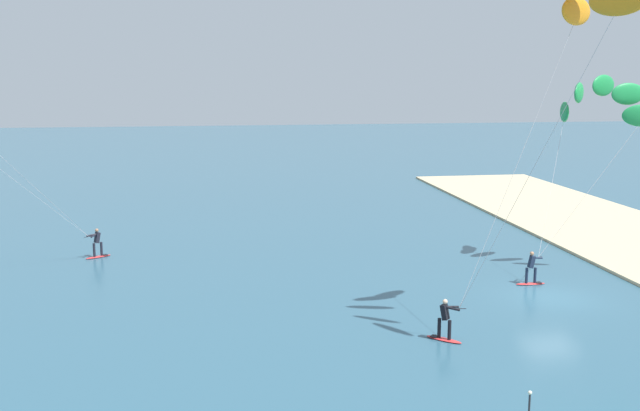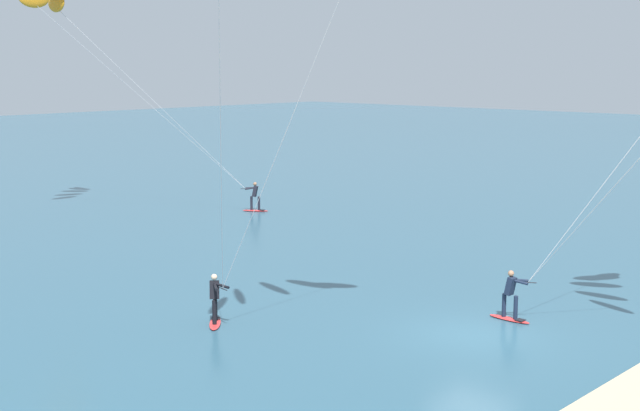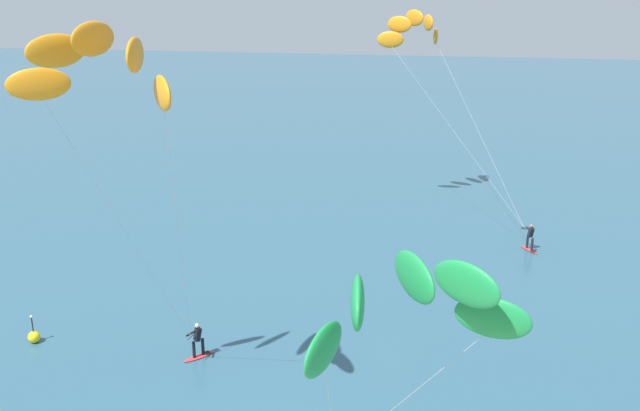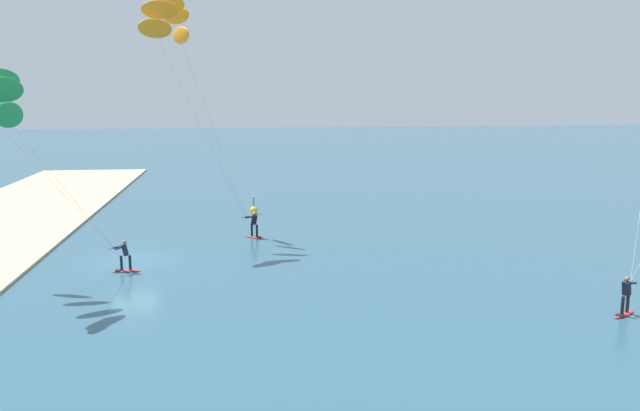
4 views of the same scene
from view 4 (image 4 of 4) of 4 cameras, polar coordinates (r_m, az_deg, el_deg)
name	(u,v)px [view 4 (image 4 of 4)]	position (r m, az deg, el deg)	size (l,w,h in m)	color
ground_plane	(133,260)	(36.90, -16.38, -4.73)	(240.00, 240.00, 0.00)	#2D566B
kitesurfer_nearshore	(3,104)	(32.34, -26.41, 8.10)	(5.67, 7.45, 10.28)	red
kitesurfer_mid_water	(171,26)	(41.26, -13.13, 15.30)	(6.42, 7.08, 14.87)	red
marker_buoy	(254,210)	(48.65, -5.92, -0.38)	(0.56, 0.56, 1.38)	yellow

